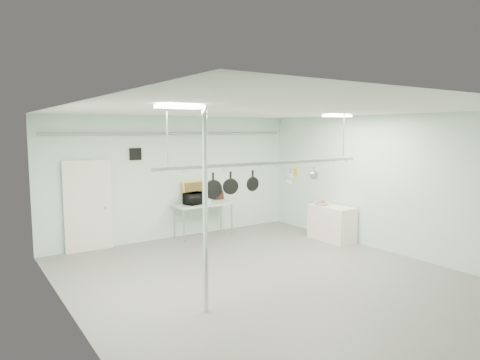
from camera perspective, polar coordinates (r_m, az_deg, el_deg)
floor at (r=8.41m, az=3.79°, el=-13.06°), size 8.00×8.00×0.00m
ceiling at (r=7.93m, az=3.97°, el=9.20°), size 7.00×8.00×0.02m
back_wall at (r=11.40m, az=-8.53°, el=0.35°), size 7.00×0.02×3.20m
right_wall at (r=10.51m, az=19.08°, el=-0.47°), size 0.02×8.00×3.20m
door at (r=10.65m, az=-19.61°, el=-3.39°), size 1.10×0.10×2.20m
wall_vent at (r=10.90m, az=-13.77°, el=3.38°), size 0.30×0.04×0.30m
conduit_pipe at (r=11.25m, az=-8.43°, el=6.14°), size 6.60×0.07×0.07m
chrome_pole at (r=6.59m, az=-4.65°, el=-4.17°), size 0.08×0.08×3.20m
prep_table at (r=11.44m, az=-4.90°, el=-3.46°), size 1.60×0.70×0.91m
side_cabinet at (r=11.33m, az=12.13°, el=-5.65°), size 0.60×1.20×0.90m
pot_rack at (r=8.30m, az=3.73°, el=2.45°), size 4.80×0.06×1.00m
light_panel_left at (r=6.07m, az=-8.02°, el=9.66°), size 0.65×0.30×0.05m
light_panel_right at (r=9.99m, az=12.83°, el=8.35°), size 0.65×0.30×0.05m
microwave at (r=11.29m, az=-6.02°, el=-2.45°), size 0.63×0.51×0.30m
coffee_canister at (r=11.43m, az=-4.24°, el=-2.61°), size 0.15×0.15×0.19m
painting_large at (r=11.61m, az=-5.93°, el=-1.51°), size 0.78×0.15×0.58m
painting_small at (r=11.99m, az=-2.86°, el=-2.02°), size 0.30×0.09×0.25m
fruit_bowl at (r=11.33m, az=10.85°, el=-3.08°), size 0.45×0.45×0.09m
skillet_left at (r=7.65m, az=-3.61°, el=-0.82°), size 0.35×0.10×0.49m
skillet_mid at (r=7.84m, az=-1.27°, el=-0.37°), size 0.30×0.15×0.42m
skillet_right at (r=8.12m, az=1.71°, el=0.00°), size 0.27×0.06×0.38m
whisk at (r=8.69m, az=6.74°, el=0.49°), size 0.25×0.25×0.35m
grater at (r=8.78m, az=7.43°, el=1.02°), size 0.08×0.04×0.21m
saucepan at (r=9.13m, az=9.83°, el=0.90°), size 0.19×0.16×0.30m
fruit_cluster at (r=11.32m, az=10.85°, el=-2.88°), size 0.24×0.24×0.09m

